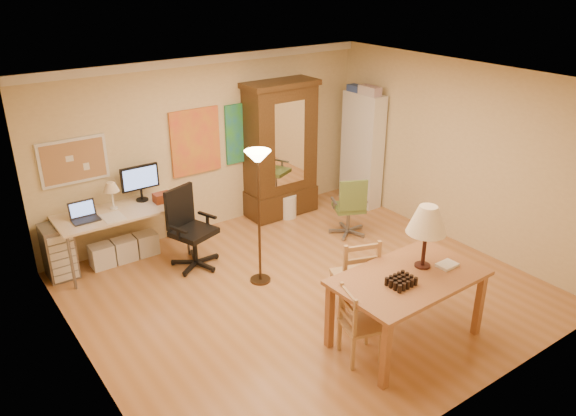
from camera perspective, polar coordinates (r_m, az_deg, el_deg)
floor at (r=7.41m, az=1.89°, el=-8.37°), size 5.50×5.50×0.00m
crown_molding at (r=8.46m, az=-8.34°, el=14.69°), size 5.50×0.08×0.12m
corkboard at (r=8.03m, az=-20.95°, el=4.47°), size 0.90×0.04×0.62m
art_panel_left at (r=8.62m, az=-9.38°, el=6.66°), size 0.80×0.04×1.00m
art_panel_right at (r=9.03m, az=-4.25°, el=7.70°), size 0.75×0.04×0.95m
dining_table at (r=6.23m, az=12.82°, el=-5.15°), size 1.68×1.03×1.56m
ladder_chair_back at (r=6.78m, az=6.85°, el=-7.10°), size 0.60×0.58×1.03m
ladder_chair_left at (r=6.11m, az=7.18°, el=-11.79°), size 0.48×0.49×0.86m
torchiere_lamp at (r=6.98m, az=-3.05°, el=3.00°), size 0.33×0.33×1.83m
computer_desk at (r=8.23m, az=-16.28°, el=-2.08°), size 1.75×0.76×1.32m
office_chair_black at (r=7.96m, az=-9.66°, el=-3.79°), size 0.70×0.70×1.13m
office_chair_green at (r=8.79m, az=6.20°, el=-1.16°), size 0.59×0.59×0.96m
drawer_cart at (r=8.15m, az=-22.24°, el=-4.11°), size 0.37×0.45×0.75m
armoire at (r=9.25m, az=-0.78°, el=5.06°), size 1.22×0.58×2.24m
bookshelf at (r=9.76m, az=7.53°, el=5.86°), size 0.29×0.78×1.95m
wastebin at (r=9.37m, az=-0.10°, el=0.23°), size 0.32×0.32×0.39m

